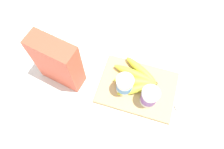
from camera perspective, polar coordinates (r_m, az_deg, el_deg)
ground_plane at (r=0.89m, az=6.72°, el=-3.78°), size 2.40×2.40×0.00m
cutting_board at (r=0.88m, az=6.79°, el=-3.53°), size 0.31×0.22×0.02m
cereal_box at (r=0.82m, az=-14.38°, el=3.08°), size 0.19×0.10×0.25m
yogurt_cup_front at (r=0.82m, az=10.00°, el=-5.96°), size 0.07×0.07×0.09m
yogurt_cup_back at (r=0.82m, az=3.37°, el=-2.83°), size 0.07×0.07×0.10m
banana_bunch at (r=0.87m, az=6.62°, el=-1.04°), size 0.19×0.20×0.04m
spoon at (r=0.90m, az=18.97°, el=-9.56°), size 0.13×0.06×0.01m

